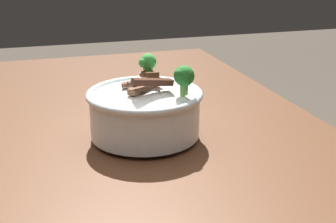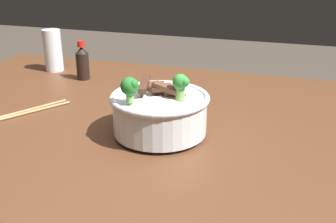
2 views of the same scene
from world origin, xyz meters
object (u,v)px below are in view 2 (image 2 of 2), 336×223
at_px(soy_sauce_bottle, 82,63).
at_px(chopsticks_pair, 26,112).
at_px(drinking_glass, 53,53).
at_px(rice_bowl, 160,109).

bearing_deg(soy_sauce_bottle, chopsticks_pair, -88.54).
relative_size(drinking_glass, soy_sauce_bottle, 1.14).
bearing_deg(soy_sauce_bottle, rice_bowl, -40.55).
bearing_deg(rice_bowl, drinking_glass, 143.92).
bearing_deg(drinking_glass, chopsticks_pair, -67.23).
relative_size(rice_bowl, soy_sauce_bottle, 1.76).
distance_m(rice_bowl, soy_sauce_bottle, 0.48).
distance_m(rice_bowl, chopsticks_pair, 0.37).
xyz_separation_m(drinking_glass, chopsticks_pair, (0.15, -0.36, -0.06)).
bearing_deg(chopsticks_pair, rice_bowl, -2.15).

